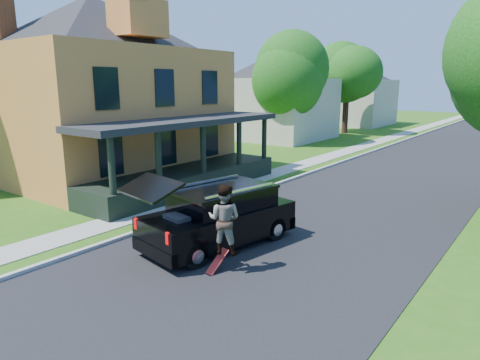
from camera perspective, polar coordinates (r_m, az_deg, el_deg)
The scene contains 13 objects.
ground at distance 10.54m, azimuth -2.92°, elevation -13.06°, with size 140.00×140.00×0.00m, color #2B5B12.
street at distance 28.31m, azimuth 24.01°, elevation 2.31°, with size 8.00×120.00×0.02m, color black.
curb at distance 29.45m, azimuth 16.34°, elevation 3.26°, with size 0.15×120.00×0.12m, color #A3A39E.
sidewalk at distance 30.02m, azimuth 13.58°, elevation 3.59°, with size 1.30×120.00×0.03m, color gray.
front_walk at distance 20.99m, azimuth -12.38°, elevation -0.18°, with size 6.50×1.20×0.03m, color gray.
main_house at distance 23.10m, azimuth -18.50°, elevation 12.94°, with size 15.56×15.56×10.10m.
neighbor_house_mid at distance 36.91m, azimuth 4.97°, elevation 12.08°, with size 12.78×12.78×8.30m.
neighbor_house_far at distance 51.17m, azimuth 14.76°, elevation 11.89°, with size 12.78×12.78×8.30m.
black_suv at distance 12.29m, azimuth -2.82°, elevation -4.86°, with size 2.67×5.15×2.28m.
skateboarder at distance 10.48m, azimuth -2.12°, elevation -5.24°, with size 1.01×0.90×1.73m.
skateboard at distance 10.82m, azimuth -3.03°, elevation -10.91°, with size 0.27×0.63×0.54m.
tree_left_mid at distance 33.62m, azimuth 7.59°, elevation 14.18°, with size 7.18×6.94×8.45m.
tree_left_far at distance 41.78m, azimuth 14.12°, elevation 13.51°, with size 5.89×6.01×8.12m.
Camera 1 is at (6.12, -7.26, 4.59)m, focal length 32.00 mm.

